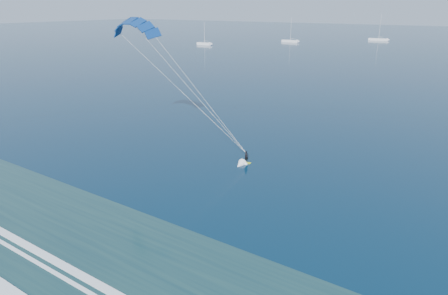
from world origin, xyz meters
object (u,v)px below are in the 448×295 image
at_px(sailboat_0, 205,44).
at_px(kitesurfer_rig, 187,85).
at_px(sailboat_2, 379,39).
at_px(sailboat_1, 290,41).

bearing_deg(sailboat_0, kitesurfer_rig, -54.35).
relative_size(sailboat_0, sailboat_2, 0.79).
height_order(sailboat_0, sailboat_1, sailboat_1).
height_order(kitesurfer_rig, sailboat_2, kitesurfer_rig).
height_order(kitesurfer_rig, sailboat_1, kitesurfer_rig).
distance_m(kitesurfer_rig, sailboat_0, 159.68).
bearing_deg(sailboat_0, sailboat_2, 49.27).
xyz_separation_m(kitesurfer_rig, sailboat_2, (-25.98, 207.28, -8.79)).
bearing_deg(sailboat_2, kitesurfer_rig, -82.85).
bearing_deg(kitesurfer_rig, sailboat_1, 110.59).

